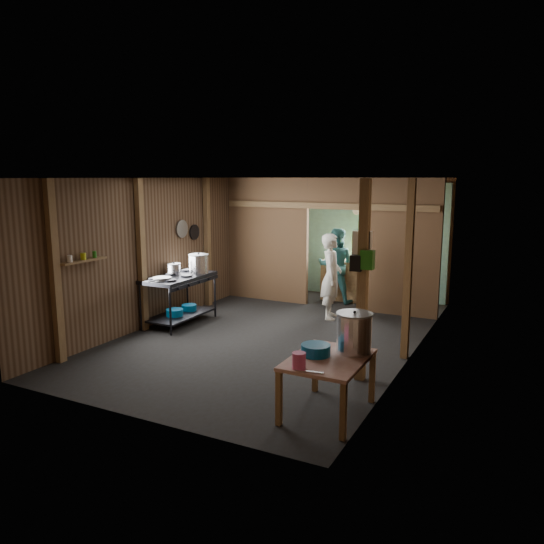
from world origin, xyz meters
The scene contains 41 objects.
floor centered at (0.00, 0.00, 0.00)m, with size 4.50×7.00×0.00m, color black.
ceiling centered at (0.00, 0.00, 2.60)m, with size 4.50×7.00×0.00m, color #3E3A36.
wall_back centered at (0.00, 3.50, 1.30)m, with size 4.50×0.00×2.60m, color brown.
wall_front centered at (0.00, -3.50, 1.30)m, with size 4.50×0.00×2.60m, color brown.
wall_left centered at (-2.25, 0.00, 1.30)m, with size 0.00×7.00×2.60m, color brown.
wall_right centered at (2.25, 0.00, 1.30)m, with size 0.00×7.00×2.60m, color brown.
partition_left centered at (-1.32, 2.20, 1.30)m, with size 1.85×0.10×2.60m, color brown.
partition_right centered at (1.57, 2.20, 1.30)m, with size 1.35×0.10×2.60m, color brown.
partition_header centered at (0.25, 2.20, 2.30)m, with size 1.30×0.10×0.60m, color brown.
turquoise_panel centered at (0.00, 3.44, 1.25)m, with size 4.40×0.06×2.50m, color #78BAB0.
back_counter centered at (0.30, 2.95, 0.42)m, with size 1.20×0.50×0.85m, color olive.
wall_clock centered at (0.25, 3.40, 1.90)m, with size 0.20×0.20×0.03m, color white.
post_left_a centered at (-2.18, -2.60, 1.30)m, with size 0.10×0.12×2.60m, color olive.
post_left_b centered at (-2.18, -0.80, 1.30)m, with size 0.10×0.12×2.60m, color olive.
post_left_c centered at (-2.18, 1.20, 1.30)m, with size 0.10×0.12×2.60m, color olive.
post_right centered at (2.18, -0.20, 1.30)m, with size 0.10×0.12×2.60m, color olive.
post_free centered at (1.85, -1.30, 1.30)m, with size 0.12×0.12×2.60m, color olive.
cross_beam centered at (0.00, 2.15, 2.05)m, with size 4.40×0.12×0.12m, color olive.
pan_lid_big centered at (-2.21, 0.40, 1.65)m, with size 0.34×0.34×0.03m, color gray.
pan_lid_small centered at (-2.21, 0.80, 1.55)m, with size 0.30×0.30×0.03m, color black.
wall_shelf centered at (-2.15, -2.10, 1.40)m, with size 0.14×0.80×0.03m, color olive.
jar_white centered at (-2.15, -2.35, 1.47)m, with size 0.07×0.07×0.10m, color white.
jar_yellow centered at (-2.15, -2.10, 1.47)m, with size 0.08×0.08×0.10m, color #BDC716.
jar_green centered at (-2.15, -1.88, 1.47)m, with size 0.06×0.06×0.10m, color #207116.
bag_white centered at (1.80, -1.22, 1.78)m, with size 0.22×0.15×0.32m, color white.
bag_green centered at (1.92, -1.36, 1.60)m, with size 0.16×0.12×0.24m, color #207116.
bag_black centered at (1.78, -1.38, 1.55)m, with size 0.14×0.10×0.20m, color black.
gas_range centered at (-1.88, -0.18, 0.44)m, with size 0.76×1.48×0.87m, color black, non-canonical shape.
prep_table centered at (1.83, -2.43, 0.32)m, with size 0.80×1.10×0.65m, color tan, non-canonical shape.
stove_pot_large centered at (-1.71, 0.20, 1.04)m, with size 0.37×0.37×0.37m, color silver, non-canonical shape.
stove_pot_med centered at (-2.05, -0.09, 0.96)m, with size 0.25×0.25×0.22m, color silver, non-canonical shape.
frying_pan centered at (-1.88, -0.65, 0.90)m, with size 0.32×0.54×0.07m, color gray, non-canonical shape.
blue_tub_front centered at (-1.88, -0.34, 0.23)m, with size 0.30×0.30×0.13m, color #085280.
blue_tub_back centered at (-1.88, 0.10, 0.23)m, with size 0.28×0.28×0.11m, color #085280.
stock_pot centered at (2.02, -2.13, 0.87)m, with size 0.41×0.41×0.48m, color silver, non-canonical shape.
wash_basin centered at (1.67, -2.41, 0.71)m, with size 0.33×0.33×0.12m, color #085280.
pink_bucket centered at (1.67, -2.88, 0.73)m, with size 0.14×0.14×0.17m, color #CA457B.
knife centered at (1.81, -2.92, 0.65)m, with size 0.30×0.04×0.01m, color silver.
yellow_tub centered at (0.63, 2.95, 0.96)m, with size 0.40×0.40×0.22m, color #BDC716.
cook centered at (0.43, 1.38, 0.80)m, with size 0.58×0.38×1.59m, color silver.
worker_back centered at (0.07, 2.61, 0.79)m, with size 0.76×0.60×1.57m, color #2B6867.
Camera 1 is at (3.77, -7.64, 2.61)m, focal length 34.63 mm.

